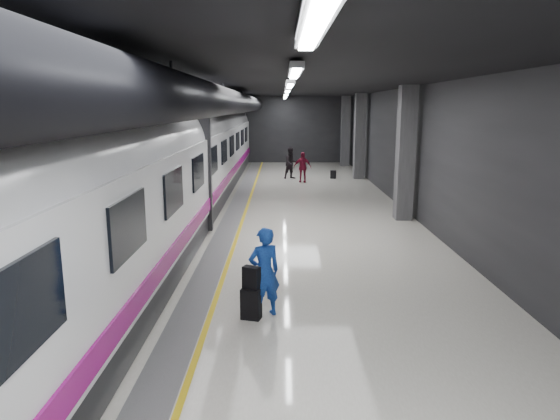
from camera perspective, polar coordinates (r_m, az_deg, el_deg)
ground at (r=15.29m, az=-1.25°, el=-2.67°), size 40.00×40.00×0.00m
platform_hall at (r=15.78m, az=-2.28°, el=10.76°), size 10.02×40.02×4.51m
train at (r=15.34m, az=-13.54°, el=4.92°), size 3.05×38.00×4.05m
traveler_main at (r=9.18m, az=-1.81°, el=-7.10°), size 0.72×0.62×1.67m
suitcase_main at (r=9.23m, az=-3.32°, el=-10.65°), size 0.40×0.31×0.57m
shoulder_bag at (r=9.08m, az=-3.28°, el=-7.72°), size 0.35×0.29×0.41m
traveler_far_a at (r=26.84m, az=1.30°, el=5.39°), size 1.01×0.93×1.69m
traveler_far_b at (r=25.64m, az=2.58°, el=4.92°), size 0.94×0.49×1.54m
suitcase_far at (r=27.10m, az=6.11°, el=4.05°), size 0.34×0.26×0.44m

